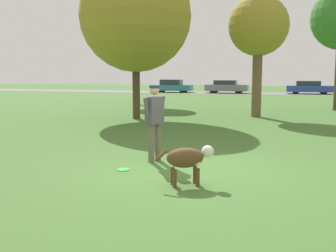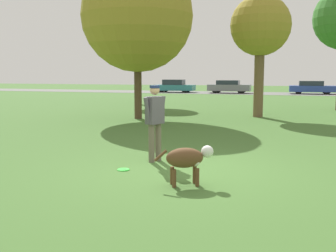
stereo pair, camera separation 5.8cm
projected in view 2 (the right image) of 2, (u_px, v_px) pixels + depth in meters
name	position (u px, v px, depth m)	size (l,w,h in m)	color
ground_plane	(187.00, 170.00, 7.79)	(120.00, 120.00, 0.00)	#426B2D
far_road_strip	(274.00, 94.00, 38.57)	(120.00, 6.00, 0.01)	slate
person	(155.00, 117.00, 8.44)	(0.36, 0.63, 1.65)	#665B4C
dog	(188.00, 159.00, 6.66)	(0.97, 0.62, 0.68)	brown
frisbee	(123.00, 170.00, 7.78)	(0.24, 0.24, 0.02)	#33D838
tree_near_left	(137.00, 16.00, 16.28)	(4.63, 4.63, 6.60)	#4C3826
tree_far_left	(139.00, 23.00, 24.27)	(2.88, 2.88, 6.53)	brown
tree_mid_center	(260.00, 27.00, 17.00)	(2.62, 2.62, 5.29)	brown
parked_car_teal	(175.00, 86.00, 41.34)	(4.15, 1.88, 1.34)	teal
parked_car_grey	(229.00, 87.00, 39.57)	(4.23, 1.86, 1.29)	slate
parked_car_blue	(312.00, 87.00, 37.79)	(4.30, 1.98, 1.26)	#284293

